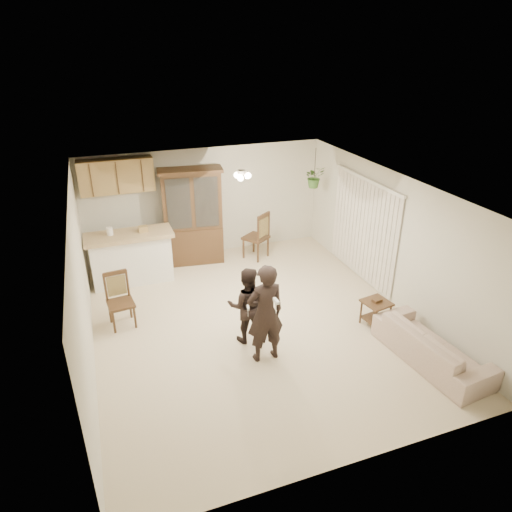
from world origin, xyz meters
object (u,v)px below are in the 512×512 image
object	(u,v)px
sofa	(433,342)
side_table	(375,313)
chair_bar	(122,311)
adult	(265,310)
child	(247,305)
chair_hutch_left	(158,264)
chair_hutch_right	(256,245)
china_hutch	(193,217)

from	to	relation	value
sofa	side_table	bearing A→B (deg)	7.16
sofa	chair_bar	size ratio (longest dim) A/B	1.88
sofa	adult	size ratio (longest dim) A/B	1.04
adult	child	bearing A→B (deg)	-81.84
side_table	sofa	bearing A→B (deg)	-77.33
sofa	chair_bar	world-z (taller)	chair_bar
chair_hutch_left	chair_hutch_right	xyz separation A→B (m)	(2.29, 0.20, 0.03)
adult	chair_bar	bearing A→B (deg)	-42.39
chair_hutch_left	sofa	bearing A→B (deg)	-26.92
chair_bar	china_hutch	bearing A→B (deg)	43.23
sofa	child	world-z (taller)	child
adult	side_table	size ratio (longest dim) A/B	3.35
chair_bar	chair_hutch_left	size ratio (longest dim) A/B	0.97
sofa	side_table	xyz separation A→B (m)	(-0.26, 1.17, -0.11)
child	china_hutch	xyz separation A→B (m)	(-0.14, 3.29, 0.39)
child	china_hutch	bearing A→B (deg)	-71.80
side_table	adult	bearing A→B (deg)	-174.91
sofa	china_hutch	world-z (taller)	china_hutch
china_hutch	chair_hutch_left	xyz separation A→B (m)	(-0.90, -0.48, -0.78)
chair_bar	chair_hutch_left	world-z (taller)	chair_hutch_left
china_hutch	chair_bar	xyz separation A→B (m)	(-1.81, -2.13, -0.79)
sofa	chair_bar	distance (m)	5.24
child	chair_hutch_left	distance (m)	3.03
side_table	chair_hutch_left	xyz separation A→B (m)	(-3.32, 3.19, 0.04)
child	china_hutch	size ratio (longest dim) A/B	0.62
child	chair_hutch_right	world-z (taller)	child
child	sofa	bearing A→B (deg)	164.57
child	chair_bar	size ratio (longest dim) A/B	1.35
adult	chair_bar	world-z (taller)	adult
china_hutch	chair_bar	bearing A→B (deg)	-122.92
child	chair_hutch_left	bearing A→B (deg)	-53.90
chair_bar	chair_hutch_right	bearing A→B (deg)	23.64
adult	chair_hutch_left	bearing A→B (deg)	-73.55
chair_hutch_left	chair_hutch_right	distance (m)	2.29
adult	child	xyz separation A→B (m)	(-0.10, 0.56, -0.22)
china_hutch	side_table	bearing A→B (deg)	-49.20
side_table	chair_hutch_left	bearing A→B (deg)	136.15
sofa	side_table	distance (m)	1.20
sofa	chair_hutch_right	size ratio (longest dim) A/B	1.67
side_table	chair_bar	distance (m)	4.49
child	side_table	xyz separation A→B (m)	(2.28, -0.37, -0.42)
child	chair_bar	world-z (taller)	child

